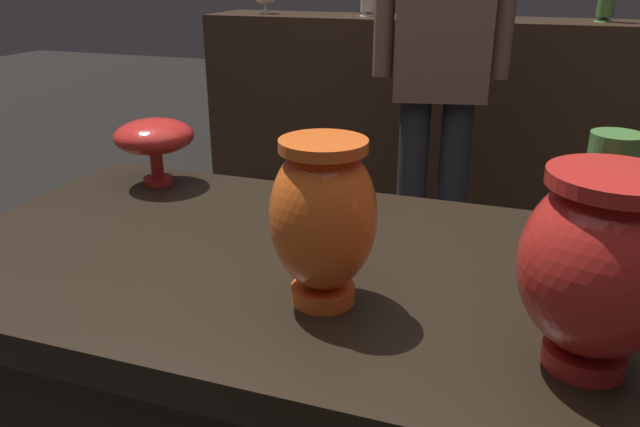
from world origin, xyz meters
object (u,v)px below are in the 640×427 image
object	(u,v)px
vase_centerpiece	(323,217)
visitor_center_back	(441,57)
vase_tall_behind	(604,215)
vase_left_accent	(154,138)
vase_right_accent	(601,265)

from	to	relation	value
vase_centerpiece	visitor_center_back	size ratio (longest dim) A/B	0.14
vase_centerpiece	vase_tall_behind	world-z (taller)	vase_centerpiece
vase_left_accent	vase_tall_behind	bearing A→B (deg)	-12.30
vase_centerpiece	vase_right_accent	xyz separation A→B (m)	(0.32, -0.04, 0.00)
vase_left_accent	vase_right_accent	xyz separation A→B (m)	(0.80, -0.38, 0.03)
vase_left_accent	vase_right_accent	size ratio (longest dim) A/B	0.70
visitor_center_back	vase_left_accent	bearing A→B (deg)	59.86
vase_left_accent	visitor_center_back	xyz separation A→B (m)	(0.38, 1.18, 0.02)
vase_tall_behind	vase_left_accent	size ratio (longest dim) A/B	1.38
vase_tall_behind	visitor_center_back	bearing A→B (deg)	107.66
vase_right_accent	vase_centerpiece	bearing A→B (deg)	172.65
vase_right_accent	visitor_center_back	bearing A→B (deg)	104.77
vase_tall_behind	visitor_center_back	world-z (taller)	visitor_center_back
vase_centerpiece	vase_left_accent	world-z (taller)	vase_centerpiece
vase_tall_behind	vase_right_accent	bearing A→B (deg)	-95.53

